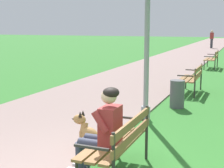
% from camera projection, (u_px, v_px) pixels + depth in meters
% --- Properties ---
extents(paved_path, '(3.77, 60.00, 0.04)m').
position_uv_depth(paved_path, '(194.00, 51.00, 26.79)').
color(paved_path, gray).
rests_on(paved_path, ground).
extents(park_bench_near, '(0.55, 1.50, 0.85)m').
position_uv_depth(park_bench_near, '(120.00, 140.00, 4.55)').
color(park_bench_near, olive).
rests_on(park_bench_near, ground).
extents(park_bench_mid, '(0.55, 1.50, 0.85)m').
position_uv_depth(park_bench_mid, '(192.00, 77.00, 10.16)').
color(park_bench_mid, olive).
rests_on(park_bench_mid, ground).
extents(park_bench_far, '(0.55, 1.50, 0.85)m').
position_uv_depth(park_bench_far, '(213.00, 58.00, 16.10)').
color(park_bench_far, olive).
rests_on(park_bench_far, ground).
extents(person_seated_on_near_bench, '(0.74, 0.49, 1.25)m').
position_uv_depth(person_seated_on_near_bench, '(103.00, 128.00, 4.51)').
color(person_seated_on_near_bench, '#33384C').
rests_on(person_seated_on_near_bench, ground).
extents(dog_shepherd, '(0.83, 0.30, 0.71)m').
position_uv_depth(dog_shepherd, '(93.00, 139.00, 5.33)').
color(dog_shepherd, '#B27F47').
rests_on(dog_shepherd, ground).
extents(lamp_post_near, '(0.24, 0.24, 4.62)m').
position_uv_depth(lamp_post_near, '(147.00, 9.00, 6.98)').
color(lamp_post_near, gray).
rests_on(lamp_post_near, ground).
extents(litter_bin, '(0.36, 0.36, 0.70)m').
position_uv_depth(litter_bin, '(177.00, 94.00, 8.40)').
color(litter_bin, '#515156').
rests_on(litter_bin, ground).
extents(pedestrian_distant, '(0.32, 0.22, 1.65)m').
position_uv_depth(pedestrian_distant, '(212.00, 39.00, 30.07)').
color(pedestrian_distant, '#383842').
rests_on(pedestrian_distant, ground).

